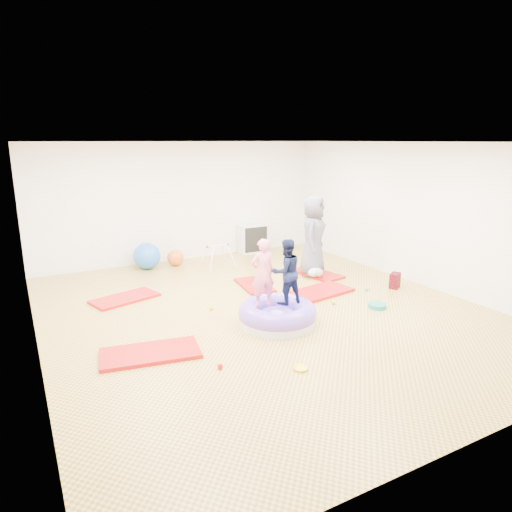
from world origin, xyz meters
TOP-DOWN VIEW (x-y plane):
  - room at (0.00, 0.00)m, footprint 7.01×8.01m
  - gym_mat_front_left at (-2.17, -0.71)m, footprint 1.41×0.87m
  - gym_mat_mid_left at (-1.96, 1.70)m, footprint 1.29×0.90m
  - gym_mat_center_back at (0.49, 1.27)m, footprint 0.66×1.12m
  - gym_mat_right at (1.34, 0.30)m, footprint 1.42×0.87m
  - gym_mat_rear_right at (2.06, 1.33)m, footprint 0.74×1.21m
  - inflatable_cushion at (-0.10, -0.59)m, footprint 1.24×1.24m
  - child_pink at (-0.32, -0.50)m, footprint 0.41×0.29m
  - child_navy at (0.07, -0.56)m, footprint 0.51×0.40m
  - adult_caregiver at (1.94, 1.35)m, footprint 0.96×0.94m
  - infant at (1.85, 1.09)m, footprint 0.33×0.34m
  - ball_pit_balls at (0.52, -0.01)m, footprint 3.83×2.51m
  - exercise_ball_blue at (-1.04, 3.54)m, footprint 0.60×0.60m
  - exercise_ball_orange at (-0.39, 3.50)m, footprint 0.38×0.38m
  - infant_play_gym at (0.42, 2.90)m, footprint 0.68×0.65m
  - cube_shelf at (1.80, 3.79)m, footprint 0.74×0.36m
  - balance_disc at (1.81, -0.80)m, footprint 0.32×0.32m
  - backpack at (2.87, -0.13)m, footprint 0.31×0.27m
  - yellow_toy at (-0.60, -2.00)m, footprint 0.20×0.20m

SIDE VIEW (x-z plane):
  - yellow_toy at x=-0.60m, z-range 0.00..0.03m
  - gym_mat_center_back at x=0.49m, z-range 0.00..0.04m
  - gym_mat_rear_right at x=2.06m, z-range 0.00..0.05m
  - gym_mat_mid_left at x=-1.96m, z-range 0.00..0.05m
  - gym_mat_front_left at x=-2.17m, z-range 0.00..0.05m
  - gym_mat_right at x=1.34m, z-range 0.00..0.06m
  - balance_disc at x=1.81m, z-range 0.00..0.07m
  - ball_pit_balls at x=0.52m, z-range 0.00..0.07m
  - infant at x=1.85m, z-range 0.05..0.25m
  - backpack at x=2.87m, z-range 0.00..0.30m
  - inflatable_cushion at x=-0.10m, z-range -0.04..0.35m
  - exercise_ball_orange at x=-0.39m, z-range 0.00..0.38m
  - exercise_ball_blue at x=-1.04m, z-range 0.00..0.60m
  - infant_play_gym at x=0.42m, z-range 0.09..0.61m
  - cube_shelf at x=1.80m, z-range 0.00..0.74m
  - adult_caregiver at x=1.94m, z-range 0.05..1.71m
  - child_navy at x=0.07m, z-range 0.36..1.40m
  - child_pink at x=-0.32m, z-range 0.36..1.44m
  - room at x=0.00m, z-range 0.00..2.80m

